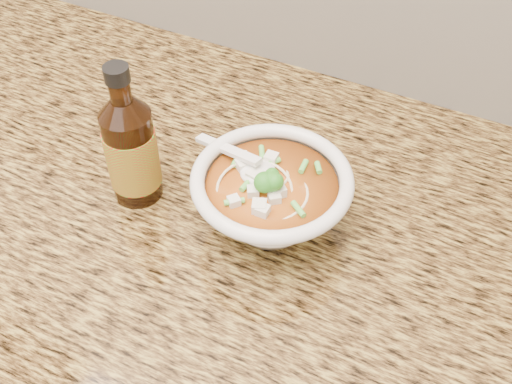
% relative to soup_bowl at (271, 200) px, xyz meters
% --- Properties ---
extents(cabinet, '(4.00, 0.65, 0.86)m').
position_rel_soup_bowl_xyz_m(cabinet, '(-0.28, 0.01, -0.51)').
color(cabinet, '#311C0E').
rests_on(cabinet, ground).
extents(counter_slab, '(4.00, 0.68, 0.04)m').
position_rel_soup_bowl_xyz_m(counter_slab, '(-0.28, 0.01, -0.06)').
color(counter_slab, olive).
rests_on(counter_slab, cabinet).
extents(soup_bowl, '(0.21, 0.19, 0.10)m').
position_rel_soup_bowl_xyz_m(soup_bowl, '(0.00, 0.00, 0.00)').
color(soup_bowl, white).
rests_on(soup_bowl, counter_slab).
extents(hot_sauce_bottle, '(0.08, 0.08, 0.19)m').
position_rel_soup_bowl_xyz_m(hot_sauce_bottle, '(-0.17, -0.02, 0.03)').
color(hot_sauce_bottle, black).
rests_on(hot_sauce_bottle, counter_slab).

